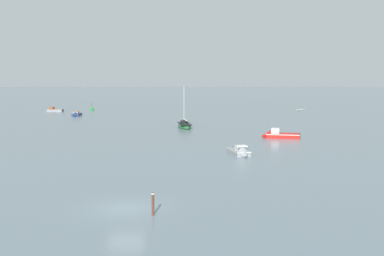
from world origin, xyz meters
TOP-DOWN VIEW (x-y plane):
  - ground_plane at (0.00, 0.00)m, footprint 800.00×800.00m
  - sailboat_moored_0 at (1.68, 50.36)m, footprint 3.40×7.21m
  - motorboat_moored_0 at (-25.03, 74.05)m, footprint 1.77×4.63m
  - motorboat_moored_2 at (-35.35, 87.90)m, footprint 4.89×2.01m
  - motorboat_moored_3 at (9.58, 21.66)m, footprint 2.82×4.96m
  - motorboat_moored_4 at (16.24, 36.90)m, footprint 5.98×3.02m
  - rowboat_moored_3 at (31.52, 93.02)m, footprint 2.93×2.87m
  - channel_buoy at (-25.74, 91.63)m, footprint 0.90×0.90m
  - mooring_post_left at (2.08, -1.44)m, footprint 0.22×0.22m

SIDE VIEW (x-z plane):
  - ground_plane at x=0.00m, z-range 0.00..0.00m
  - rowboat_moored_3 at x=31.52m, z-range -0.11..0.37m
  - motorboat_moored_0 at x=-25.03m, z-range -0.60..1.12m
  - motorboat_moored_3 at x=9.58m, z-range -0.62..1.16m
  - motorboat_moored_2 at x=-35.35m, z-range -0.63..1.18m
  - motorboat_moored_4 at x=16.24m, z-range -0.76..1.41m
  - sailboat_moored_0 at x=1.68m, z-range -3.55..4.22m
  - channel_buoy at x=-25.74m, z-range -0.69..1.61m
  - mooring_post_left at x=2.08m, z-range -0.12..1.56m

